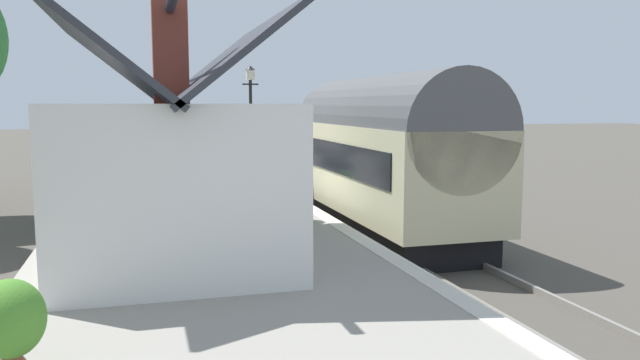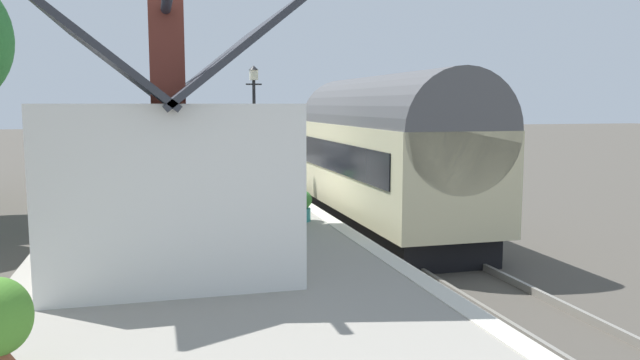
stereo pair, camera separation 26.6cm
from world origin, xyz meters
The scene contains 17 objects.
ground_plane centered at (0.00, 0.00, 0.00)m, with size 160.00×160.00×0.00m, color #4C473F.
platform centered at (0.00, 4.22, 0.41)m, with size 32.00×6.44×0.82m, color gray.
platform_edge_coping centered at (0.00, 1.18, 0.82)m, with size 32.00×0.36×0.02m, color beige.
rail_near centered at (0.00, -1.62, 0.07)m, with size 52.00×0.08×0.14m, color gray.
rail_far centered at (0.00, -0.18, 0.07)m, with size 52.00×0.08×0.14m, color gray.
train centered at (-0.31, -0.90, 2.21)m, with size 8.77×2.73×4.32m.
station_building centered at (-4.20, 4.91, 2.34)m, with size 6.62×4.01×5.64m.
bench_platform_end centered at (1.99, 3.21, 1.29)m, with size 1.42×0.50×0.88m.
bench_near_building centered at (10.12, 3.29, 1.29)m, with size 1.40×0.43×0.88m.
bench_by_lamp centered at (7.25, 3.05, 1.29)m, with size 1.41×0.46×0.88m.
planter_bench_left centered at (2.10, 5.23, 1.12)m, with size 0.92×0.32×0.64m.
planter_under_sign centered at (-9.41, 6.73, 1.37)m, with size 0.68×0.68×1.04m.
planter_by_door centered at (6.21, 4.64, 1.21)m, with size 0.52×0.52×0.81m.
planter_edge_near centered at (2.38, 1.59, 1.19)m, with size 0.43×0.43×0.69m.
planter_corner_building centered at (-1.92, 1.90, 1.21)m, with size 0.58×0.58×0.75m.
planter_bench_right centered at (0.55, 6.68, 1.10)m, with size 0.94×0.32×0.60m.
lamp_post_platform centered at (3.61, 2.07, 3.53)m, with size 0.32×0.50×3.92m.
Camera 1 is at (-15.92, 5.44, 3.56)m, focal length 35.08 mm.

